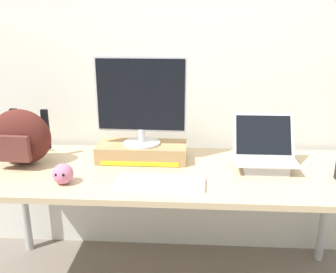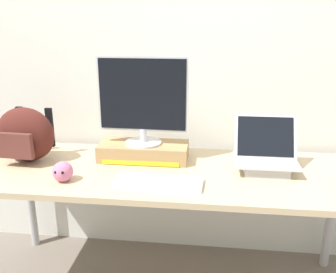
% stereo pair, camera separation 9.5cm
% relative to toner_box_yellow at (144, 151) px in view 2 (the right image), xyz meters
% --- Properties ---
extents(back_wall, '(7.00, 0.10, 2.60)m').
position_rel_toner_box_yellow_xyz_m(back_wall, '(0.15, 0.31, 0.53)').
color(back_wall, silver).
rests_on(back_wall, ground).
extents(desk, '(2.02, 0.71, 0.72)m').
position_rel_toner_box_yellow_xyz_m(desk, '(0.15, -0.14, -0.11)').
color(desk, tan).
rests_on(desk, ground).
extents(toner_box_yellow, '(0.49, 0.22, 0.09)m').
position_rel_toner_box_yellow_xyz_m(toner_box_yellow, '(0.00, 0.00, 0.00)').
color(toner_box_yellow, '#A88456').
rests_on(toner_box_yellow, desk).
extents(desktop_monitor, '(0.49, 0.20, 0.48)m').
position_rel_toner_box_yellow_xyz_m(desktop_monitor, '(-0.00, -0.00, 0.29)').
color(desktop_monitor, silver).
rests_on(desktop_monitor, toner_box_yellow).
extents(open_laptop, '(0.31, 0.24, 0.27)m').
position_rel_toner_box_yellow_xyz_m(open_laptop, '(0.65, -0.09, 0.01)').
color(open_laptop, '#ADADB2').
rests_on(open_laptop, desk).
extents(external_keyboard, '(0.42, 0.17, 0.02)m').
position_rel_toner_box_yellow_xyz_m(external_keyboard, '(0.13, -0.32, -0.03)').
color(external_keyboard, white).
rests_on(external_keyboard, desk).
extents(messenger_backpack, '(0.34, 0.25, 0.30)m').
position_rel_toner_box_yellow_xyz_m(messenger_backpack, '(-0.63, -0.10, 0.10)').
color(messenger_backpack, '#4C1E19').
rests_on(messenger_backpack, desk).
extents(plush_toy, '(0.10, 0.10, 0.10)m').
position_rel_toner_box_yellow_xyz_m(plush_toy, '(-0.33, -0.34, 0.00)').
color(plush_toy, '#CC7099').
rests_on(plush_toy, desk).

